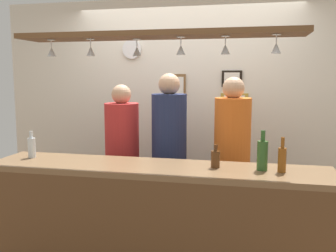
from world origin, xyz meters
TOP-DOWN VIEW (x-y plane):
  - back_wall at (0.00, 1.10)m, footprint 4.40×0.06m
  - bar_counter at (0.00, -0.51)m, footprint 2.70×0.55m
  - overhead_glass_rack at (0.00, -0.30)m, footprint 2.20×0.36m
  - hanging_wineglass_far_left at (-0.86, -0.33)m, footprint 0.07×0.07m
  - hanging_wineglass_left at (-0.53, -0.33)m, footprint 0.07×0.07m
  - hanging_wineglass_center_left at (-0.17, -0.25)m, footprint 0.07×0.07m
  - hanging_wineglass_center at (0.19, -0.34)m, footprint 0.07×0.07m
  - hanging_wineglass_center_right at (0.52, -0.33)m, footprint 0.07×0.07m
  - hanging_wineglass_right at (0.88, -0.36)m, footprint 0.07×0.07m
  - person_left_red_shirt at (-0.53, 0.38)m, footprint 0.34×0.34m
  - person_middle_navy_shirt at (-0.05, 0.38)m, footprint 0.34×0.34m
  - person_right_orange_shirt at (0.56, 0.38)m, footprint 0.34×0.34m
  - bottle_soda_clear at (-1.11, -0.29)m, footprint 0.06×0.06m
  - bottle_beer_amber_tall at (0.95, -0.35)m, footprint 0.06×0.06m
  - bottle_champagne_green at (0.81, -0.31)m, footprint 0.08×0.08m
  - bottle_beer_brown_stubby at (0.46, -0.31)m, footprint 0.07×0.07m
  - picture_frame_lower_pair at (0.54, 1.06)m, footprint 0.30×0.02m
  - picture_frame_upper_small at (0.51, 1.06)m, footprint 0.22×0.02m
  - picture_frame_crest at (-0.10, 1.06)m, footprint 0.18×0.02m
  - wall_clock at (-0.63, 1.05)m, footprint 0.22×0.03m

SIDE VIEW (x-z plane):
  - bar_counter at x=0.00m, z-range 0.18..1.22m
  - person_left_red_shirt at x=-0.53m, z-range 0.17..1.82m
  - person_right_orange_shirt at x=0.56m, z-range 0.18..1.91m
  - person_middle_navy_shirt at x=-0.05m, z-range 0.19..1.95m
  - bottle_beer_brown_stubby at x=0.46m, z-range 1.02..1.20m
  - bottle_soda_clear at x=-1.11m, z-range 1.02..1.25m
  - bottle_beer_amber_tall at x=0.95m, z-range 1.01..1.27m
  - bottle_champagne_green at x=0.81m, z-range 1.01..1.31m
  - back_wall at x=0.00m, z-range 0.00..2.60m
  - picture_frame_lower_pair at x=0.54m, z-range 1.37..1.55m
  - picture_frame_crest at x=-0.10m, z-range 1.50..1.76m
  - picture_frame_upper_small at x=0.51m, z-range 1.61..1.79m
  - hanging_wineglass_far_left at x=-0.86m, z-range 1.87..2.00m
  - hanging_wineglass_left at x=-0.53m, z-range 1.87..2.00m
  - hanging_wineglass_center_left at x=-0.17m, z-range 1.87..2.00m
  - hanging_wineglass_center at x=0.19m, z-range 1.87..2.00m
  - hanging_wineglass_center_right at x=0.52m, z-range 1.87..2.00m
  - hanging_wineglass_right at x=0.88m, z-range 1.87..2.00m
  - wall_clock at x=-0.63m, z-range 1.93..2.15m
  - overhead_glass_rack at x=0.00m, z-range 2.02..2.06m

